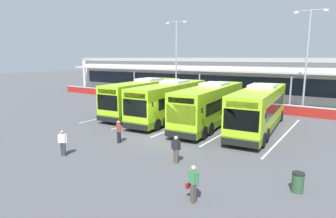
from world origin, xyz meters
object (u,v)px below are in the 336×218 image
object	(u,v)px
coach_bus_right_centre	(259,109)
pedestrian_near_bin	(119,131)
litter_bin	(298,182)
lamp_post_centre	(307,55)
lamp_post_west	(176,56)
pedestrian_with_handbag	(193,183)
pedestrian_child	(63,142)
pedestrian_in_dark_coat	(176,149)
coach_bus_centre	(210,106)
coach_bus_leftmost	(145,97)
coach_bus_left_centre	(170,101)

from	to	relation	value
coach_bus_right_centre	pedestrian_near_bin	distance (m)	11.69
litter_bin	lamp_post_centre	bearing A→B (deg)	98.06
lamp_post_west	litter_bin	size ratio (longest dim) A/B	11.83
pedestrian_with_handbag	pedestrian_child	world-z (taller)	same
pedestrian_in_dark_coat	lamp_post_west	size ratio (longest dim) A/B	0.15
pedestrian_child	lamp_post_centre	xyz separation A→B (m)	(10.08, 23.31, 5.42)
coach_bus_centre	lamp_post_centre	world-z (taller)	lamp_post_centre
lamp_post_west	coach_bus_right_centre	bearing A→B (deg)	-35.21
coach_bus_centre	pedestrian_with_handbag	xyz separation A→B (m)	(5.36, -12.92, -0.93)
coach_bus_right_centre	lamp_post_west	bearing A→B (deg)	144.79
pedestrian_in_dark_coat	lamp_post_west	world-z (taller)	lamp_post_west
coach_bus_right_centre	pedestrian_with_handbag	xyz separation A→B (m)	(1.19, -13.50, -0.93)
coach_bus_leftmost	lamp_post_centre	bearing A→B (deg)	35.28
pedestrian_with_handbag	pedestrian_in_dark_coat	distance (m)	4.44
pedestrian_near_bin	coach_bus_centre	bearing A→B (deg)	70.15
coach_bus_centre	lamp_post_centre	xyz separation A→B (m)	(6.00, 10.87, 4.50)
pedestrian_in_dark_coat	coach_bus_left_centre	bearing A→B (deg)	124.95
coach_bus_left_centre	litter_bin	bearing A→B (deg)	-35.98
coach_bus_centre	pedestrian_near_bin	distance (m)	9.13
coach_bus_leftmost	coach_bus_centre	world-z (taller)	same
pedestrian_in_dark_coat	litter_bin	distance (m)	6.49
coach_bus_centre	pedestrian_in_dark_coat	size ratio (longest dim) A/B	7.61
coach_bus_leftmost	lamp_post_west	size ratio (longest dim) A/B	1.12
lamp_post_centre	litter_bin	distance (m)	21.39
pedestrian_in_dark_coat	lamp_post_west	xyz separation A→B (m)	(-13.02, 20.60, 5.42)
coach_bus_leftmost	litter_bin	distance (m)	20.00
coach_bus_right_centre	pedestrian_in_dark_coat	size ratio (longest dim) A/B	7.61
pedestrian_child	lamp_post_west	bearing A→B (deg)	105.54
coach_bus_right_centre	pedestrian_near_bin	size ratio (longest dim) A/B	7.61
coach_bus_leftmost	pedestrian_near_bin	world-z (taller)	coach_bus_leftmost
coach_bus_right_centre	litter_bin	distance (m)	11.21
lamp_post_centre	pedestrian_in_dark_coat	bearing A→B (deg)	-99.94
pedestrian_with_handbag	coach_bus_right_centre	bearing A→B (deg)	95.02
lamp_post_west	lamp_post_centre	size ratio (longest dim) A/B	1.00
pedestrian_near_bin	lamp_post_west	bearing A→B (deg)	111.04
coach_bus_centre	pedestrian_with_handbag	size ratio (longest dim) A/B	7.61
coach_bus_leftmost	litter_bin	xyz separation A→B (m)	(17.07, -10.34, -1.32)
pedestrian_child	pedestrian_near_bin	size ratio (longest dim) A/B	1.00
coach_bus_left_centre	lamp_post_centre	world-z (taller)	lamp_post_centre
coach_bus_centre	pedestrian_child	size ratio (longest dim) A/B	7.61
coach_bus_left_centre	lamp_post_centre	bearing A→B (deg)	46.02
pedestrian_child	lamp_post_west	distance (m)	24.94
coach_bus_right_centre	coach_bus_leftmost	bearing A→B (deg)	178.86
pedestrian_in_dark_coat	lamp_post_centre	world-z (taller)	lamp_post_centre
lamp_post_west	lamp_post_centre	world-z (taller)	same
coach_bus_centre	lamp_post_centre	size ratio (longest dim) A/B	1.12
pedestrian_with_handbag	coach_bus_leftmost	bearing A→B (deg)	134.59
coach_bus_right_centre	lamp_post_west	distance (m)	18.64
pedestrian_with_handbag	pedestrian_child	size ratio (longest dim) A/B	1.00
coach_bus_leftmost	pedestrian_with_handbag	bearing A→B (deg)	-45.41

